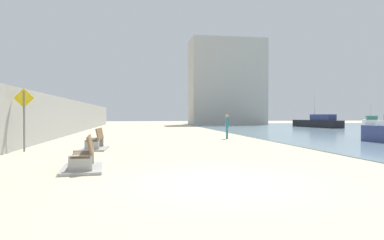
{
  "coord_description": "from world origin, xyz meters",
  "views": [
    {
      "loc": [
        -1.8,
        -7.72,
        1.57
      ],
      "look_at": [
        1.73,
        14.42,
        1.24
      ],
      "focal_mm": 31.53,
      "sensor_mm": 36.0,
      "label": 1
    }
  ],
  "objects_px": {
    "person_walking": "(227,125)",
    "boat_far_left": "(318,122)",
    "bench_far": "(95,144)",
    "bench_near": "(83,162)",
    "boat_nearest": "(371,121)",
    "pedestrian_sign": "(24,112)"
  },
  "relations": [
    {
      "from": "person_walking",
      "to": "boat_far_left",
      "type": "bearing_deg",
      "value": 46.99
    },
    {
      "from": "bench_far",
      "to": "person_walking",
      "type": "height_order",
      "value": "person_walking"
    },
    {
      "from": "bench_near",
      "to": "boat_far_left",
      "type": "distance_m",
      "value": 37.4
    },
    {
      "from": "bench_far",
      "to": "boat_far_left",
      "type": "xyz_separation_m",
      "value": [
        24.03,
        23.15,
        0.43
      ]
    },
    {
      "from": "bench_near",
      "to": "boat_nearest",
      "type": "relative_size",
      "value": 0.31
    },
    {
      "from": "pedestrian_sign",
      "to": "bench_far",
      "type": "bearing_deg",
      "value": 9.49
    },
    {
      "from": "person_walking",
      "to": "pedestrian_sign",
      "type": "height_order",
      "value": "pedestrian_sign"
    },
    {
      "from": "boat_far_left",
      "to": "bench_far",
      "type": "bearing_deg",
      "value": -136.08
    },
    {
      "from": "bench_far",
      "to": "boat_far_left",
      "type": "distance_m",
      "value": 33.37
    },
    {
      "from": "bench_far",
      "to": "boat_far_left",
      "type": "height_order",
      "value": "boat_far_left"
    },
    {
      "from": "person_walking",
      "to": "bench_near",
      "type": "bearing_deg",
      "value": -122.56
    },
    {
      "from": "boat_far_left",
      "to": "boat_nearest",
      "type": "bearing_deg",
      "value": 36.36
    },
    {
      "from": "bench_near",
      "to": "boat_nearest",
      "type": "xyz_separation_m",
      "value": [
        40.23,
        41.18,
        0.34
      ]
    },
    {
      "from": "bench_near",
      "to": "pedestrian_sign",
      "type": "bearing_deg",
      "value": 121.44
    },
    {
      "from": "bench_near",
      "to": "person_walking",
      "type": "xyz_separation_m",
      "value": [
        7.32,
        11.46,
        0.7
      ]
    },
    {
      "from": "bench_near",
      "to": "boat_nearest",
      "type": "height_order",
      "value": "boat_nearest"
    },
    {
      "from": "person_walking",
      "to": "boat_nearest",
      "type": "xyz_separation_m",
      "value": [
        32.91,
        29.71,
        -0.36
      ]
    },
    {
      "from": "bench_far",
      "to": "boat_nearest",
      "type": "distance_m",
      "value": 53.85
    },
    {
      "from": "bench_near",
      "to": "pedestrian_sign",
      "type": "distance_m",
      "value": 6.43
    },
    {
      "from": "boat_nearest",
      "to": "boat_far_left",
      "type": "height_order",
      "value": "boat_far_left"
    },
    {
      "from": "bench_near",
      "to": "boat_nearest",
      "type": "distance_m",
      "value": 57.57
    },
    {
      "from": "boat_nearest",
      "to": "boat_far_left",
      "type": "relative_size",
      "value": 0.87
    }
  ]
}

